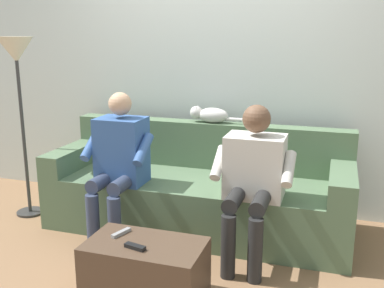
{
  "coord_description": "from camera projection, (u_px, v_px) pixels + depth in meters",
  "views": [
    {
      "loc": [
        -1.06,
        3.29,
        1.6
      ],
      "look_at": [
        0.0,
        0.04,
        0.76
      ],
      "focal_mm": 42.19,
      "sensor_mm": 36.0,
      "label": 1
    }
  ],
  "objects": [
    {
      "name": "ground_plane",
      "position": [
        167.0,
        266.0,
        3.18
      ],
      "size": [
        8.0,
        8.0,
        0.0
      ],
      "primitive_type": "plane",
      "color": "#846042"
    },
    {
      "name": "back_wall",
      "position": [
        218.0,
        75.0,
        4.1
      ],
      "size": [
        5.07,
        0.06,
        2.46
      ],
      "primitive_type": "cube",
      "color": "silver",
      "rests_on": "ground"
    },
    {
      "name": "floor_lamp",
      "position": [
        17.0,
        64.0,
        3.8
      ],
      "size": [
        0.3,
        0.3,
        1.57
      ],
      "color": "#2D2D2D",
      "rests_on": "ground"
    },
    {
      "name": "remote_black",
      "position": [
        135.0,
        247.0,
        2.68
      ],
      "size": [
        0.14,
        0.07,
        0.02
      ],
      "primitive_type": "cube",
      "rotation": [
        0.0,
        0.0,
        6.06
      ],
      "color": "black",
      "rests_on": "coffee_table"
    },
    {
      "name": "person_right_seated",
      "position": [
        119.0,
        158.0,
        3.5
      ],
      "size": [
        0.52,
        0.52,
        1.16
      ],
      "color": "#335693",
      "rests_on": "ground"
    },
    {
      "name": "couch",
      "position": [
        198.0,
        192.0,
        3.79
      ],
      "size": [
        2.47,
        0.86,
        0.84
      ],
      "color": "#516B4C",
      "rests_on": "ground"
    },
    {
      "name": "coffee_table",
      "position": [
        145.0,
        269.0,
        2.79
      ],
      "size": [
        0.73,
        0.42,
        0.35
      ],
      "color": "#4C3828",
      "rests_on": "ground"
    },
    {
      "name": "remote_gray",
      "position": [
        121.0,
        233.0,
        2.87
      ],
      "size": [
        0.08,
        0.15,
        0.02
      ],
      "primitive_type": "cube",
      "rotation": [
        0.0,
        0.0,
        1.25
      ],
      "color": "gray",
      "rests_on": "coffee_table"
    },
    {
      "name": "cat_on_backrest",
      "position": [
        210.0,
        115.0,
        3.91
      ],
      "size": [
        0.49,
        0.15,
        0.14
      ],
      "color": "silver",
      "rests_on": "couch"
    },
    {
      "name": "person_left_seated",
      "position": [
        253.0,
        173.0,
        3.18
      ],
      "size": [
        0.57,
        0.6,
        1.12
      ],
      "color": "beige",
      "rests_on": "ground"
    }
  ]
}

